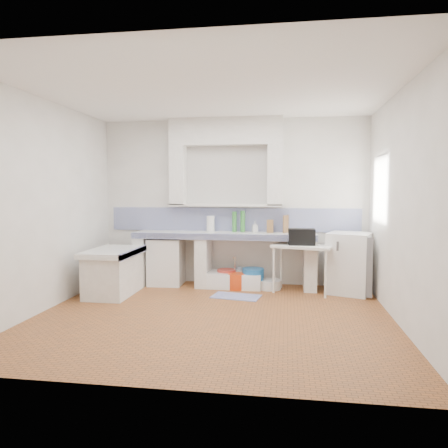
# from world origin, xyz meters

# --- Properties ---
(floor) EXTENTS (4.50, 4.50, 0.00)m
(floor) POSITION_xyz_m (0.00, 0.00, 0.00)
(floor) COLOR #9B592B
(floor) RESTS_ON ground
(ceiling) EXTENTS (4.50, 4.50, 0.00)m
(ceiling) POSITION_xyz_m (0.00, 0.00, 2.80)
(ceiling) COLOR white
(ceiling) RESTS_ON ground
(wall_back) EXTENTS (4.50, 0.00, 4.50)m
(wall_back) POSITION_xyz_m (0.00, 2.00, 1.40)
(wall_back) COLOR white
(wall_back) RESTS_ON ground
(wall_front) EXTENTS (4.50, 0.00, 4.50)m
(wall_front) POSITION_xyz_m (0.00, -2.00, 1.40)
(wall_front) COLOR white
(wall_front) RESTS_ON ground
(wall_left) EXTENTS (0.00, 4.50, 4.50)m
(wall_left) POSITION_xyz_m (-2.25, 0.00, 1.40)
(wall_left) COLOR white
(wall_left) RESTS_ON ground
(wall_right) EXTENTS (0.00, 4.50, 4.50)m
(wall_right) POSITION_xyz_m (2.25, 0.00, 1.40)
(wall_right) COLOR white
(wall_right) RESTS_ON ground
(alcove_mass) EXTENTS (1.90, 0.25, 0.45)m
(alcove_mass) POSITION_xyz_m (-0.10, 1.88, 2.58)
(alcove_mass) COLOR white
(alcove_mass) RESTS_ON ground
(window_frame) EXTENTS (0.35, 0.86, 1.06)m
(window_frame) POSITION_xyz_m (2.42, 1.20, 1.60)
(window_frame) COLOR #331B10
(window_frame) RESTS_ON ground
(lace_valance) EXTENTS (0.01, 0.84, 0.24)m
(lace_valance) POSITION_xyz_m (2.28, 1.20, 1.98)
(lace_valance) COLOR white
(lace_valance) RESTS_ON ground
(counter_slab) EXTENTS (3.00, 0.60, 0.08)m
(counter_slab) POSITION_xyz_m (-0.10, 1.70, 0.86)
(counter_slab) COLOR white
(counter_slab) RESTS_ON ground
(counter_lip) EXTENTS (3.00, 0.04, 0.10)m
(counter_lip) POSITION_xyz_m (-0.10, 1.42, 0.86)
(counter_lip) COLOR navy
(counter_lip) RESTS_ON ground
(counter_pier_left) EXTENTS (0.20, 0.55, 0.82)m
(counter_pier_left) POSITION_xyz_m (-1.50, 1.70, 0.41)
(counter_pier_left) COLOR white
(counter_pier_left) RESTS_ON ground
(counter_pier_mid) EXTENTS (0.20, 0.55, 0.82)m
(counter_pier_mid) POSITION_xyz_m (-0.45, 1.70, 0.41)
(counter_pier_mid) COLOR white
(counter_pier_mid) RESTS_ON ground
(counter_pier_right) EXTENTS (0.20, 0.55, 0.82)m
(counter_pier_right) POSITION_xyz_m (1.30, 1.70, 0.41)
(counter_pier_right) COLOR white
(counter_pier_right) RESTS_ON ground
(peninsula_top) EXTENTS (0.70, 1.10, 0.08)m
(peninsula_top) POSITION_xyz_m (-1.70, 0.90, 0.66)
(peninsula_top) COLOR white
(peninsula_top) RESTS_ON ground
(peninsula_base) EXTENTS (0.60, 1.00, 0.62)m
(peninsula_base) POSITION_xyz_m (-1.70, 0.90, 0.31)
(peninsula_base) COLOR white
(peninsula_base) RESTS_ON ground
(peninsula_lip) EXTENTS (0.04, 1.10, 0.10)m
(peninsula_lip) POSITION_xyz_m (-1.37, 0.90, 0.66)
(peninsula_lip) COLOR navy
(peninsula_lip) RESTS_ON ground
(backsplash) EXTENTS (4.27, 0.03, 0.40)m
(backsplash) POSITION_xyz_m (0.00, 1.99, 1.10)
(backsplash) COLOR navy
(backsplash) RESTS_ON ground
(stove) EXTENTS (0.58, 0.56, 0.79)m
(stove) POSITION_xyz_m (-1.10, 1.71, 0.39)
(stove) COLOR white
(stove) RESTS_ON ground
(sink) EXTENTS (0.93, 0.51, 0.22)m
(sink) POSITION_xyz_m (0.07, 1.67, 0.11)
(sink) COLOR white
(sink) RESTS_ON ground
(side_table) EXTENTS (1.01, 0.73, 0.04)m
(side_table) POSITION_xyz_m (1.17, 1.45, 0.38)
(side_table) COLOR white
(side_table) RESTS_ON ground
(fridge) EXTENTS (0.78, 0.78, 0.94)m
(fridge) POSITION_xyz_m (1.89, 1.54, 0.47)
(fridge) COLOR white
(fridge) RESTS_ON ground
(bucket_red) EXTENTS (0.34, 0.34, 0.29)m
(bucket_red) POSITION_xyz_m (-0.06, 1.67, 0.14)
(bucket_red) COLOR #BE382D
(bucket_red) RESTS_ON ground
(bucket_orange) EXTENTS (0.35, 0.35, 0.26)m
(bucket_orange) POSITION_xyz_m (0.13, 1.52, 0.13)
(bucket_orange) COLOR #E93F0F
(bucket_orange) RESTS_ON ground
(bucket_blue) EXTENTS (0.47, 0.47, 0.33)m
(bucket_blue) POSITION_xyz_m (0.39, 1.61, 0.17)
(bucket_blue) COLOR #1D64A9
(bucket_blue) RESTS_ON ground
(basin_white) EXTENTS (0.48, 0.48, 0.15)m
(basin_white) POSITION_xyz_m (0.65, 1.62, 0.07)
(basin_white) COLOR white
(basin_white) RESTS_ON ground
(water_bottle_a) EXTENTS (0.10, 0.10, 0.28)m
(water_bottle_a) POSITION_xyz_m (0.06, 1.85, 0.14)
(water_bottle_a) COLOR silver
(water_bottle_a) RESTS_ON ground
(water_bottle_b) EXTENTS (0.10, 0.10, 0.31)m
(water_bottle_b) POSITION_xyz_m (0.14, 1.85, 0.15)
(water_bottle_b) COLOR silver
(water_bottle_b) RESTS_ON ground
(black_bag) EXTENTS (0.41, 0.25, 0.25)m
(black_bag) POSITION_xyz_m (1.15, 1.45, 0.88)
(black_bag) COLOR black
(black_bag) RESTS_ON side_table
(green_bottle_a) EXTENTS (0.08, 0.08, 0.34)m
(green_bottle_a) POSITION_xyz_m (0.05, 1.85, 1.07)
(green_bottle_a) COLOR #357F34
(green_bottle_a) RESTS_ON counter_slab
(green_bottle_b) EXTENTS (0.10, 0.10, 0.36)m
(green_bottle_b) POSITION_xyz_m (0.19, 1.85, 1.08)
(green_bottle_b) COLOR #357F34
(green_bottle_b) RESTS_ON counter_slab
(knife_block) EXTENTS (0.11, 0.09, 0.21)m
(knife_block) POSITION_xyz_m (0.65, 1.82, 1.01)
(knife_block) COLOR olive
(knife_block) RESTS_ON counter_slab
(cutting_board) EXTENTS (0.10, 0.20, 0.29)m
(cutting_board) POSITION_xyz_m (0.91, 1.85, 1.04)
(cutting_board) COLOR olive
(cutting_board) RESTS_ON counter_slab
(paper_towel) EXTENTS (0.18, 0.18, 0.27)m
(paper_towel) POSITION_xyz_m (-0.36, 1.85, 1.03)
(paper_towel) COLOR white
(paper_towel) RESTS_ON counter_slab
(soap_bottle) EXTENTS (0.11, 0.11, 0.19)m
(soap_bottle) POSITION_xyz_m (0.40, 1.85, 0.99)
(soap_bottle) COLOR white
(soap_bottle) RESTS_ON counter_slab
(rug) EXTENTS (0.77, 0.52, 0.01)m
(rug) POSITION_xyz_m (0.18, 1.03, 0.01)
(rug) COLOR #2C3699
(rug) RESTS_ON ground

